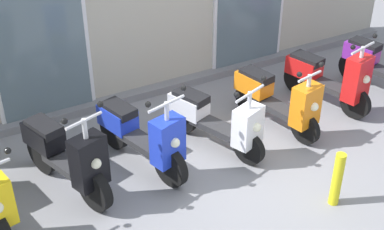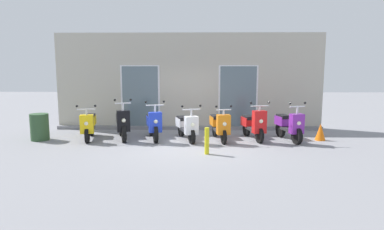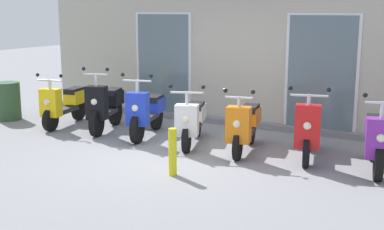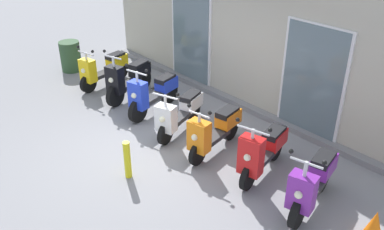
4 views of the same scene
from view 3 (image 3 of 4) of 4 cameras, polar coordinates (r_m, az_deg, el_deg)
name	(u,v)px [view 3 (image 3 of 4)]	position (r m, az deg, el deg)	size (l,w,h in m)	color
ground_plane	(172,154)	(8.59, -2.21, -4.39)	(40.00, 40.00, 0.00)	gray
storefront_facade	(240,44)	(10.72, 5.31, 7.81)	(9.54, 0.50, 3.43)	#B2AD9E
scooter_yellow	(64,103)	(10.92, -13.97, 1.25)	(0.67, 1.54, 1.14)	black
scooter_black	(106,106)	(10.29, -9.56, 0.98)	(0.75, 1.54, 1.31)	black
scooter_blue	(147,112)	(9.74, -5.04, 0.35)	(0.75, 1.62, 1.26)	black
scooter_white	(192,120)	(9.13, 0.00, -0.54)	(0.85, 1.52, 1.15)	black
scooter_orange	(245,124)	(8.68, 5.86, -1.02)	(0.63, 1.52, 1.15)	black
scooter_red	(309,129)	(8.44, 12.80, -1.55)	(0.73, 1.51, 1.24)	black
scooter_purple	(377,139)	(8.13, 19.82, -2.56)	(0.67, 1.53, 1.24)	black
curb_bollard	(173,152)	(7.45, -2.16, -4.12)	(0.12, 0.12, 0.70)	yellow
trash_bin	(8,101)	(11.88, -19.77, 1.47)	(0.55, 0.55, 0.82)	#2D4C2D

